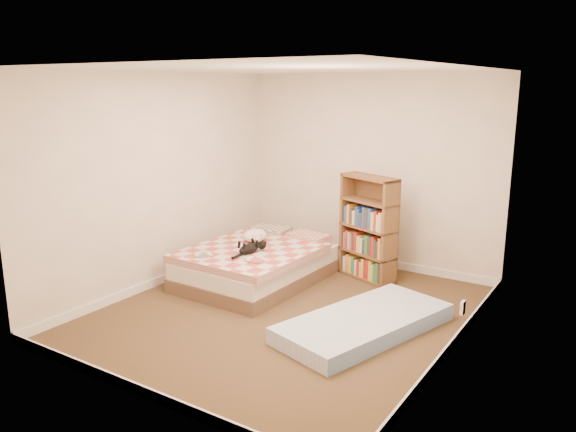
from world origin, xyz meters
The scene contains 6 objects.
room centered at (0.00, 0.00, 1.20)m, with size 3.51×4.01×2.51m.
bed centered at (-0.81, 0.65, 0.22)m, with size 1.39×1.87×0.49m.
bookshelf centered at (0.26, 1.47, 0.49)m, with size 0.86×0.52×1.29m.
floor_mattress centered at (0.90, 0.03, 0.08)m, with size 0.82×1.81×0.16m, color #7192BD.
black_cat centered at (-0.73, 0.38, 0.50)m, with size 0.26×0.56×0.13m.
white_dog centered at (-0.96, 0.78, 0.52)m, with size 0.32×0.32×0.15m.
Camera 1 is at (3.03, -4.66, 2.35)m, focal length 35.00 mm.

